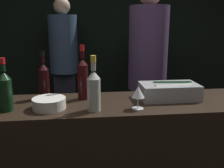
# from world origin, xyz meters

# --- Properties ---
(wall_back_chalkboard) EXTENTS (6.40, 0.06, 2.80)m
(wall_back_chalkboard) POSITION_xyz_m (0.00, 2.54, 1.40)
(wall_back_chalkboard) COLOR black
(wall_back_chalkboard) RESTS_ON ground_plane
(bar_counter) EXTENTS (2.20, 0.52, 0.95)m
(bar_counter) POSITION_xyz_m (0.00, 0.26, 0.48)
(bar_counter) COLOR black
(bar_counter) RESTS_ON ground_plane
(ice_bin_with_bottles) EXTENTS (0.40, 0.23, 0.11)m
(ice_bin_with_bottles) POSITION_xyz_m (0.41, 0.30, 1.01)
(ice_bin_with_bottles) COLOR #9EA0A5
(ice_bin_with_bottles) RESTS_ON bar_counter
(bowl_white) EXTENTS (0.20, 0.20, 0.07)m
(bowl_white) POSITION_xyz_m (-0.40, 0.19, 0.99)
(bowl_white) COLOR silver
(bowl_white) RESTS_ON bar_counter
(wine_glass) EXTENTS (0.08, 0.08, 0.14)m
(wine_glass) POSITION_xyz_m (0.14, 0.12, 1.05)
(wine_glass) COLOR silver
(wine_glass) RESTS_ON bar_counter
(red_wine_bottle_tall) EXTENTS (0.07, 0.07, 0.37)m
(red_wine_bottle_tall) POSITION_xyz_m (-0.19, 0.36, 1.10)
(red_wine_bottle_tall) COLOR black
(red_wine_bottle_tall) RESTS_ON bar_counter
(red_wine_bottle_black_foil) EXTENTS (0.07, 0.07, 0.33)m
(red_wine_bottle_black_foil) POSITION_xyz_m (-0.46, 0.41, 1.09)
(red_wine_bottle_black_foil) COLOR black
(red_wine_bottle_black_foil) RESTS_ON bar_counter
(rose_wine_bottle) EXTENTS (0.08, 0.08, 0.33)m
(rose_wine_bottle) POSITION_xyz_m (-0.13, 0.12, 1.08)
(rose_wine_bottle) COLOR #B2B7AD
(rose_wine_bottle) RESTS_ON bar_counter
(red_wine_bottle_burgundy) EXTENTS (0.08, 0.08, 0.32)m
(red_wine_bottle_burgundy) POSITION_xyz_m (-0.65, 0.17, 1.08)
(red_wine_bottle_burgundy) COLOR black
(red_wine_bottle_burgundy) RESTS_ON bar_counter
(person_in_hoodie) EXTENTS (0.36, 0.36, 1.83)m
(person_in_hoodie) POSITION_xyz_m (0.42, 0.97, 1.02)
(person_in_hoodie) COLOR black
(person_in_hoodie) RESTS_ON ground_plane
(person_blond_tee) EXTENTS (0.42, 0.42, 1.67)m
(person_blond_tee) POSITION_xyz_m (0.65, 1.83, 0.92)
(person_blond_tee) COLOR black
(person_blond_tee) RESTS_ON ground_plane
(person_grey_polo) EXTENTS (0.37, 0.37, 1.78)m
(person_grey_polo) POSITION_xyz_m (-0.44, 2.05, 0.99)
(person_grey_polo) COLOR black
(person_grey_polo) RESTS_ON ground_plane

